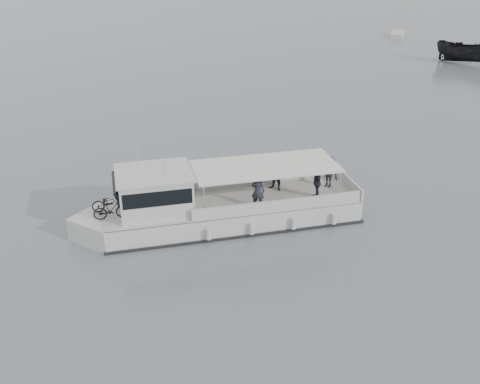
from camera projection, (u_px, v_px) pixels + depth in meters
ground at (282, 177)px, 33.56m from camera, size 1400.00×1400.00×0.00m
tour_boat at (208, 207)px, 27.55m from camera, size 14.56×8.44×6.29m
dark_motorboat at (466, 52)px, 63.23m from camera, size 5.09×7.33×2.65m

